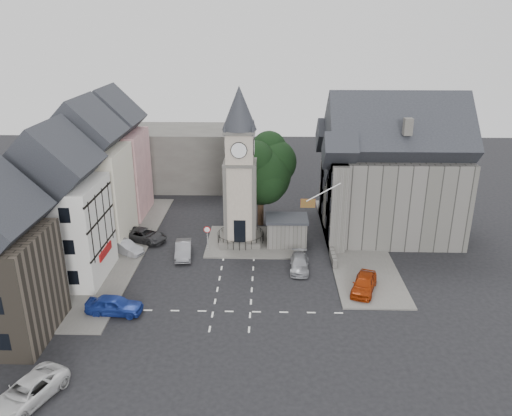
{
  "coord_description": "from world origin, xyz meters",
  "views": [
    {
      "loc": [
        2.86,
        -40.12,
        21.9
      ],
      "look_at": [
        1.69,
        5.0,
        5.0
      ],
      "focal_mm": 35.0,
      "sensor_mm": 36.0,
      "label": 1
    }
  ],
  "objects_px": {
    "clock_tower": "(240,168)",
    "car_east_red": "(364,284)",
    "pedestrian": "(350,234)",
    "car_west_blue": "(114,305)",
    "stone_shelter": "(287,231)"
  },
  "relations": [
    {
      "from": "stone_shelter",
      "to": "car_west_blue",
      "type": "height_order",
      "value": "stone_shelter"
    },
    {
      "from": "clock_tower",
      "to": "pedestrian",
      "type": "relative_size",
      "value": 9.28
    },
    {
      "from": "car_east_red",
      "to": "pedestrian",
      "type": "xyz_separation_m",
      "value": [
        0.31,
        10.36,
        0.12
      ]
    },
    {
      "from": "clock_tower",
      "to": "car_east_red",
      "type": "distance_m",
      "value": 16.71
    },
    {
      "from": "clock_tower",
      "to": "stone_shelter",
      "type": "distance_m",
      "value": 8.15
    },
    {
      "from": "car_east_red",
      "to": "stone_shelter",
      "type": "bearing_deg",
      "value": 143.49
    },
    {
      "from": "car_west_blue",
      "to": "car_east_red",
      "type": "xyz_separation_m",
      "value": [
        20.5,
        4.0,
        -0.01
      ]
    },
    {
      "from": "car_west_blue",
      "to": "pedestrian",
      "type": "bearing_deg",
      "value": -51.58
    },
    {
      "from": "clock_tower",
      "to": "car_west_blue",
      "type": "distance_m",
      "value": 18.35
    },
    {
      "from": "clock_tower",
      "to": "stone_shelter",
      "type": "xyz_separation_m",
      "value": [
        4.8,
        -0.49,
        -6.57
      ]
    },
    {
      "from": "stone_shelter",
      "to": "pedestrian",
      "type": "bearing_deg",
      "value": 7.31
    },
    {
      "from": "car_west_blue",
      "to": "stone_shelter",
      "type": "bearing_deg",
      "value": -42.45
    },
    {
      "from": "car_west_blue",
      "to": "clock_tower",
      "type": "bearing_deg",
      "value": -29.83
    },
    {
      "from": "car_west_blue",
      "to": "car_east_red",
      "type": "distance_m",
      "value": 20.89
    },
    {
      "from": "car_east_red",
      "to": "clock_tower",
      "type": "bearing_deg",
      "value": 157.8
    }
  ]
}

